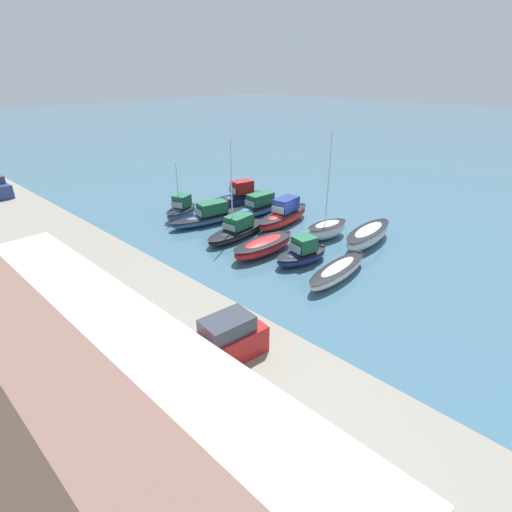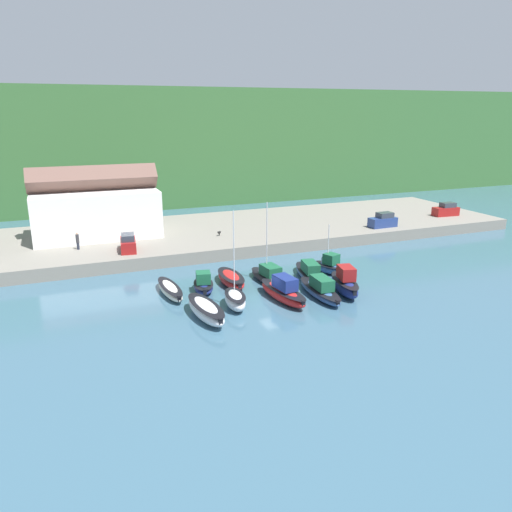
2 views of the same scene
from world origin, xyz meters
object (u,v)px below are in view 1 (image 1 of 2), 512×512
at_px(moored_boat_3, 237,230).
at_px(parked_car_2, 223,343).
at_px(dog_on_quay, 48,282).
at_px(moored_boat_0, 338,271).
at_px(moored_boat_2, 263,246).
at_px(moored_boat_7, 327,229).
at_px(moored_boat_10, 240,198).
at_px(moored_boat_5, 182,210).
at_px(moored_boat_6, 368,235).
at_px(person_on_quay, 273,457).
at_px(moored_boat_8, 284,215).
at_px(moored_boat_9, 258,207).
at_px(moored_boat_4, 210,216).
at_px(moored_boat_1, 302,254).

height_order(moored_boat_3, parked_car_2, moored_boat_3).
bearing_deg(dog_on_quay, moored_boat_3, 135.61).
bearing_deg(moored_boat_0, moored_boat_2, 1.90).
relative_size(moored_boat_7, moored_boat_10, 1.42).
bearing_deg(moored_boat_10, dog_on_quay, 118.13).
xyz_separation_m(moored_boat_2, moored_boat_5, (11.97, -0.52, 0.18)).
height_order(moored_boat_6, person_on_quay, person_on_quay).
bearing_deg(moored_boat_0, moored_boat_7, -52.47).
relative_size(moored_boat_8, moored_boat_9, 0.96).
bearing_deg(moored_boat_4, parked_car_2, 152.84).
height_order(moored_boat_0, dog_on_quay, dog_on_quay).
bearing_deg(person_on_quay, moored_boat_10, -41.99).
relative_size(moored_boat_10, parked_car_2, 1.51).
height_order(moored_boat_0, moored_boat_7, moored_boat_7).
bearing_deg(moored_boat_5, dog_on_quay, 97.84).
distance_m(person_on_quay, dog_on_quay, 18.50).
bearing_deg(moored_boat_9, moored_boat_2, 138.75).
bearing_deg(moored_boat_1, moored_boat_4, 8.57).
bearing_deg(dog_on_quay, moored_boat_8, 132.97).
bearing_deg(moored_boat_8, moored_boat_3, 74.00).
bearing_deg(moored_boat_8, parked_car_2, 116.23).
bearing_deg(moored_boat_10, moored_boat_5, 85.44).
distance_m(moored_boat_4, moored_boat_5, 3.41).
distance_m(moored_boat_6, person_on_quay, 25.15).
xyz_separation_m(moored_boat_7, person_on_quay, (-12.96, 21.76, 1.82)).
xyz_separation_m(moored_boat_0, moored_boat_8, (10.09, -5.79, 0.37)).
distance_m(moored_boat_6, moored_boat_7, 3.60).
bearing_deg(moored_boat_3, parked_car_2, 129.26).
xyz_separation_m(moored_boat_0, moored_boat_7, (5.01, -5.81, 0.27)).
height_order(moored_boat_2, moored_boat_3, moored_boat_3).
height_order(moored_boat_0, moored_boat_4, moored_boat_4).
height_order(parked_car_2, person_on_quay, parked_car_2).
bearing_deg(moored_boat_2, moored_boat_6, -122.15).
relative_size(moored_boat_8, person_on_quay, 3.68).
height_order(moored_boat_5, moored_boat_6, moored_boat_5).
relative_size(moored_boat_2, moored_boat_7, 0.68).
height_order(moored_boat_1, person_on_quay, person_on_quay).
xyz_separation_m(moored_boat_0, moored_boat_1, (3.48, -0.24, 0.19)).
bearing_deg(dog_on_quay, person_on_quay, 44.66).
relative_size(moored_boat_5, parked_car_2, 1.31).
distance_m(moored_boat_8, person_on_quay, 28.30).
bearing_deg(moored_boat_7, moored_boat_6, -149.37).
distance_m(moored_boat_3, person_on_quay, 25.00).
relative_size(moored_boat_6, moored_boat_8, 0.94).
distance_m(moored_boat_1, moored_boat_9, 12.13).
bearing_deg(moored_boat_4, moored_boat_1, -172.54).
xyz_separation_m(moored_boat_4, moored_boat_9, (-1.55, -5.26, 0.03)).
distance_m(moored_boat_3, moored_boat_8, 5.57).
height_order(moored_boat_4, moored_boat_6, moored_boat_4).
height_order(moored_boat_9, person_on_quay, person_on_quay).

